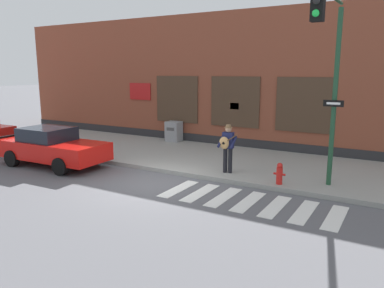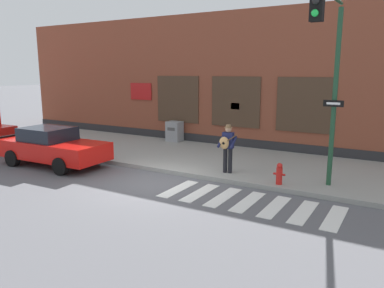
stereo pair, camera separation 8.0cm
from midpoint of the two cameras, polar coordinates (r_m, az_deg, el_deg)
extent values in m
plane|color=#56565B|center=(12.74, -5.49, -5.97)|extent=(160.00, 160.00, 0.00)
cube|color=gray|center=(15.90, 2.71, -2.18)|extent=(28.00, 5.38, 0.15)
cube|color=brown|center=(19.75, 9.24, 9.53)|extent=(28.00, 4.00, 6.46)
cube|color=#28282B|center=(18.21, 6.63, 0.10)|extent=(28.00, 0.04, 0.55)
cube|color=#473323|center=(19.46, -2.08, 6.83)|extent=(2.47, 0.06, 2.38)
cube|color=black|center=(19.46, -2.10, 6.83)|extent=(2.35, 0.03, 2.26)
cube|color=#473323|center=(17.93, 6.76, 6.39)|extent=(2.47, 0.06, 2.38)
cube|color=black|center=(17.92, 6.75, 6.39)|extent=(2.35, 0.03, 2.26)
cube|color=#473323|center=(16.89, 16.95, 5.70)|extent=(2.47, 0.06, 2.38)
cube|color=black|center=(16.88, 16.94, 5.70)|extent=(2.35, 0.03, 2.26)
cube|color=red|center=(20.81, -7.68, 7.95)|extent=(1.40, 0.04, 0.90)
cube|color=yellow|center=(17.93, 6.72, 5.75)|extent=(0.44, 0.02, 0.30)
cube|color=silver|center=(12.10, -1.90, -6.83)|extent=(0.42, 1.90, 0.01)
cube|color=silver|center=(11.71, 1.42, -7.44)|extent=(0.42, 1.90, 0.01)
cube|color=silver|center=(11.37, 4.97, -8.07)|extent=(0.42, 1.90, 0.01)
cube|color=silver|center=(11.07, 8.73, -8.69)|extent=(0.42, 1.90, 0.01)
cube|color=silver|center=(10.82, 12.70, -9.31)|extent=(0.42, 1.90, 0.01)
cube|color=silver|center=(10.63, 16.85, -9.91)|extent=(0.42, 1.90, 0.01)
cube|color=silver|center=(10.50, 21.14, -10.47)|extent=(0.42, 1.90, 0.01)
cube|color=red|center=(15.83, -20.24, -0.73)|extent=(4.66, 1.99, 0.68)
cube|color=black|center=(15.91, -20.98, 1.47)|extent=(1.89, 1.64, 0.52)
cube|color=black|center=(17.50, -25.21, 1.24)|extent=(0.16, 1.70, 0.08)
cube|color=silver|center=(14.63, -12.71, -0.97)|extent=(0.07, 0.24, 0.12)
cube|color=red|center=(17.89, -23.68, 0.54)|extent=(0.07, 0.24, 0.12)
cube|color=silver|center=(13.81, -15.82, -1.83)|extent=(0.07, 0.24, 0.12)
cube|color=red|center=(17.24, -26.66, -0.08)|extent=(0.07, 0.24, 0.12)
cylinder|color=black|center=(15.54, -14.49, -1.89)|extent=(0.67, 0.26, 0.66)
cylinder|color=black|center=(14.36, -19.23, -3.23)|extent=(0.67, 0.26, 0.66)
cylinder|color=black|center=(17.45, -20.92, -0.87)|extent=(0.67, 0.26, 0.66)
cylinder|color=black|center=(16.40, -25.54, -1.96)|extent=(0.67, 0.26, 0.66)
cylinder|color=black|center=(20.31, -26.77, 0.48)|extent=(0.81, 0.31, 0.80)
cylinder|color=black|center=(13.32, 6.00, -2.55)|extent=(0.15, 0.15, 0.89)
cylinder|color=black|center=(13.36, 5.25, -2.49)|extent=(0.15, 0.15, 0.89)
cube|color=#191E47|center=(13.20, 5.70, 0.56)|extent=(0.39, 0.25, 0.57)
sphere|color=tan|center=(13.13, 5.73, 2.25)|extent=(0.22, 0.22, 0.22)
cylinder|color=olive|center=(13.12, 5.74, 2.51)|extent=(0.27, 0.28, 0.02)
cylinder|color=olive|center=(13.12, 5.74, 2.73)|extent=(0.18, 0.18, 0.09)
cylinder|color=#191E47|center=(13.03, 6.53, 0.23)|extent=(0.12, 0.52, 0.39)
cylinder|color=#191E47|center=(13.20, 4.57, 0.41)|extent=(0.12, 0.52, 0.39)
ellipsoid|color=tan|center=(13.08, 5.09, 0.16)|extent=(0.37, 0.14, 0.44)
cylinder|color=black|center=(13.02, 4.99, 0.11)|extent=(0.09, 0.02, 0.09)
cylinder|color=brown|center=(12.93, 6.14, 0.83)|extent=(0.47, 0.07, 0.34)
cylinder|color=#1E472D|center=(12.30, 21.06, 6.29)|extent=(0.15, 0.15, 5.40)
cube|color=black|center=(9.79, 18.79, 19.80)|extent=(0.31, 0.25, 0.88)
sphere|color=black|center=(9.64, 18.55, 19.96)|extent=(0.17, 0.17, 0.17)
sphere|color=#1ED84C|center=(9.60, 18.45, 18.41)|extent=(0.17, 0.17, 0.17)
cube|color=black|center=(12.20, 20.93, 5.79)|extent=(0.60, 0.05, 0.20)
cube|color=white|center=(12.18, 20.91, 5.78)|extent=(0.40, 0.02, 0.07)
cube|color=gray|center=(19.27, -2.56, 1.95)|extent=(0.74, 0.63, 1.02)
cube|color=#4C4C4C|center=(18.98, -3.09, 2.27)|extent=(0.44, 0.02, 0.16)
cylinder|color=red|center=(12.31, 13.33, -4.75)|extent=(0.20, 0.20, 0.55)
sphere|color=red|center=(12.23, 13.40, -3.24)|extent=(0.18, 0.18, 0.18)
cylinder|color=red|center=(12.34, 12.72, -4.43)|extent=(0.10, 0.07, 0.07)
cylinder|color=red|center=(12.26, 13.97, -4.59)|extent=(0.10, 0.07, 0.07)
camera|label=1|loc=(0.04, -89.83, 0.03)|focal=35.00mm
camera|label=2|loc=(0.04, 90.17, -0.03)|focal=35.00mm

